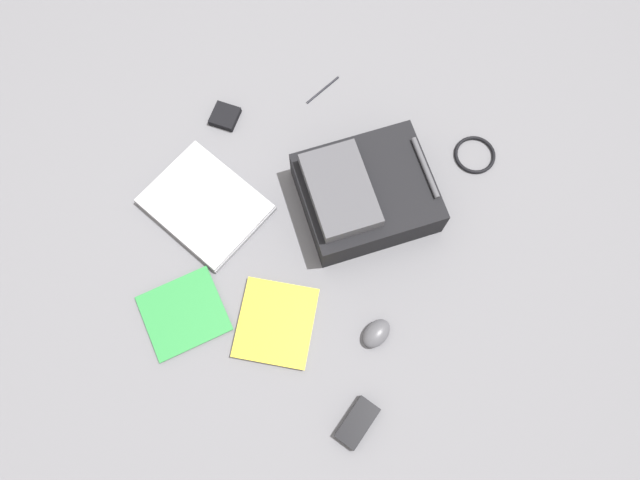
# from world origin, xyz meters

# --- Properties ---
(ground_plane) EXTENTS (3.47, 3.47, 0.00)m
(ground_plane) POSITION_xyz_m (0.00, 0.00, 0.00)
(ground_plane) COLOR slate
(backpack) EXTENTS (0.52, 0.52, 0.18)m
(backpack) POSITION_xyz_m (0.10, 0.15, 0.07)
(backpack) COLOR black
(backpack) RESTS_ON ground_plane
(laptop) EXTENTS (0.41, 0.35, 0.03)m
(laptop) POSITION_xyz_m (-0.33, -0.09, 0.02)
(laptop) COLOR #929296
(laptop) RESTS_ON ground_plane
(book_comic) EXTENTS (0.31, 0.32, 0.01)m
(book_comic) POSITION_xyz_m (-0.20, -0.42, 0.01)
(book_comic) COLOR silver
(book_comic) RESTS_ON ground_plane
(book_manual) EXTENTS (0.28, 0.30, 0.02)m
(book_manual) POSITION_xyz_m (0.05, -0.32, 0.01)
(book_manual) COLOR silver
(book_manual) RESTS_ON ground_plane
(computer_mouse) EXTENTS (0.08, 0.11, 0.04)m
(computer_mouse) POSITION_xyz_m (0.33, -0.21, 0.02)
(computer_mouse) COLOR #4C4C51
(computer_mouse) RESTS_ON ground_plane
(cable_coil) EXTENTS (0.14, 0.14, 0.01)m
(cable_coil) POSITION_xyz_m (0.36, 0.47, 0.01)
(cable_coil) COLOR black
(cable_coil) RESTS_ON ground_plane
(power_brick) EXTENTS (0.08, 0.14, 0.03)m
(power_brick) POSITION_xyz_m (0.39, -0.45, 0.02)
(power_brick) COLOR black
(power_brick) RESTS_ON ground_plane
(pen_black) EXTENTS (0.05, 0.14, 0.01)m
(pen_black) POSITION_xyz_m (-0.20, 0.46, 0.00)
(pen_black) COLOR black
(pen_black) RESTS_ON ground_plane
(earbud_pouch) EXTENTS (0.10, 0.10, 0.02)m
(earbud_pouch) POSITION_xyz_m (-0.44, 0.21, 0.01)
(earbud_pouch) COLOR black
(earbud_pouch) RESTS_ON ground_plane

